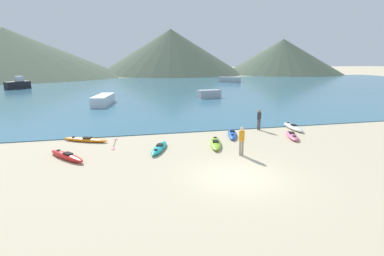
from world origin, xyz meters
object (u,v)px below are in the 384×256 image
kayak_on_sand_3 (67,156)px  moored_boat_2 (103,100)px  moored_boat_1 (18,84)px  loose_paddle (115,144)px  kayak_on_sand_2 (292,135)px  moored_boat_3 (229,80)px  kayak_on_sand_5 (293,127)px  kayak_on_sand_6 (215,143)px  person_near_waterline (259,118)px  kayak_on_sand_0 (159,148)px  kayak_on_sand_1 (232,134)px  moored_boat_0 (209,94)px  kayak_on_sand_4 (85,140)px  person_near_foreground (242,139)px

kayak_on_sand_3 → moored_boat_2: (1.10, 20.69, 0.46)m
moored_boat_1 → loose_paddle: moored_boat_1 is taller
kayak_on_sand_2 → moored_boat_3: 52.55m
kayak_on_sand_5 → moored_boat_2: (-15.23, 17.19, 0.44)m
kayak_on_sand_5 → kayak_on_sand_3: bearing=-167.9°
kayak_on_sand_6 → person_near_waterline: 5.82m
kayak_on_sand_0 → moored_boat_1: (-20.55, 44.82, 0.72)m
kayak_on_sand_2 → kayak_on_sand_1: bearing=159.6°
moored_boat_0 → kayak_on_sand_4: bearing=-126.1°
moored_boat_0 → loose_paddle: 25.00m
kayak_on_sand_2 → moored_boat_0: 22.71m
kayak_on_sand_1 → kayak_on_sand_6: kayak_on_sand_1 is taller
person_near_foreground → moored_boat_3: (19.36, 53.46, -0.29)m
loose_paddle → moored_boat_1: bearing=112.7°
kayak_on_sand_2 → kayak_on_sand_0: bearing=-175.2°
person_near_foreground → moored_boat_2: bearing=111.1°
kayak_on_sand_0 → kayak_on_sand_1: (5.62, 2.28, 0.01)m
kayak_on_sand_4 → kayak_on_sand_5: kayak_on_sand_5 is taller
kayak_on_sand_5 → moored_boat_2: moored_boat_2 is taller
kayak_on_sand_3 → moored_boat_2: size_ratio=0.48×
kayak_on_sand_1 → kayak_on_sand_6: (-1.95, -2.10, -0.00)m
moored_boat_1 → loose_paddle: size_ratio=1.47×
kayak_on_sand_3 → moored_boat_3: bearing=60.6°
person_near_foreground → moored_boat_2: 24.03m
kayak_on_sand_6 → moored_boat_0: (6.57, 23.32, 0.46)m
kayak_on_sand_4 → moored_boat_1: 44.60m
kayak_on_sand_4 → person_near_waterline: bearing=1.7°
kayak_on_sand_3 → kayak_on_sand_6: bearing=3.5°
kayak_on_sand_0 → kayak_on_sand_3: 5.25m
kayak_on_sand_0 → kayak_on_sand_3: bearing=-176.1°
kayak_on_sand_2 → kayak_on_sand_3: size_ratio=0.96×
kayak_on_sand_3 → moored_boat_1: 47.71m
kayak_on_sand_1 → moored_boat_1: bearing=121.6°
kayak_on_sand_4 → moored_boat_3: size_ratio=0.66×
kayak_on_sand_2 → moored_boat_1: size_ratio=0.68×
moored_boat_3 → moored_boat_0: bearing=-116.0°
kayak_on_sand_2 → kayak_on_sand_6: size_ratio=0.88×
moored_boat_1 → kayak_on_sand_5: bearing=-52.8°
kayak_on_sand_0 → kayak_on_sand_6: bearing=2.9°
kayak_on_sand_3 → loose_paddle: bearing=43.9°
kayak_on_sand_2 → moored_boat_1: (-30.12, 44.01, 0.71)m
kayak_on_sand_1 → person_near_waterline: size_ratio=1.93×
kayak_on_sand_0 → kayak_on_sand_6: kayak_on_sand_6 is taller
person_near_foreground → kayak_on_sand_4: bearing=149.9°
kayak_on_sand_1 → kayak_on_sand_2: (3.95, -1.47, -0.00)m
moored_boat_2 → kayak_on_sand_5: bearing=-48.5°
person_near_waterline → moored_boat_2: bearing=126.7°
kayak_on_sand_1 → kayak_on_sand_3: bearing=-166.3°
moored_boat_0 → loose_paddle: (-12.92, -21.40, -0.60)m
kayak_on_sand_6 → moored_boat_3: moored_boat_3 is taller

